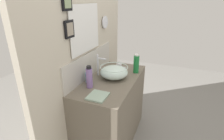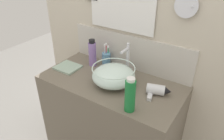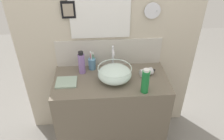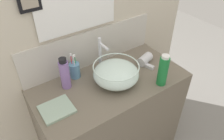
{
  "view_description": "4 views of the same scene",
  "coord_description": "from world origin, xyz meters",
  "views": [
    {
      "loc": [
        -1.63,
        -0.66,
        1.66
      ],
      "look_at": [
        0.01,
        0.0,
        0.94
      ],
      "focal_mm": 28.0,
      "sensor_mm": 36.0,
      "label": 1
    },
    {
      "loc": [
        0.76,
        -1.13,
        1.72
      ],
      "look_at": [
        0.01,
        0.0,
        0.94
      ],
      "focal_mm": 35.0,
      "sensor_mm": 36.0,
      "label": 2
    },
    {
      "loc": [
        -0.12,
        -1.63,
        2.04
      ],
      "look_at": [
        0.01,
        0.0,
        0.94
      ],
      "focal_mm": 35.0,
      "sensor_mm": 36.0,
      "label": 3
    },
    {
      "loc": [
        -0.63,
        -0.93,
        1.82
      ],
      "look_at": [
        0.01,
        0.0,
        0.94
      ],
      "focal_mm": 35.0,
      "sensor_mm": 36.0,
      "label": 4
    }
  ],
  "objects": [
    {
      "name": "faucet",
      "position": [
        0.03,
        0.17,
        0.98
      ],
      "size": [
        0.02,
        0.11,
        0.25
      ],
      "color": "silver",
      "rests_on": "vanity_counter"
    },
    {
      "name": "hair_drier",
      "position": [
        0.35,
        0.04,
        0.87
      ],
      "size": [
        0.17,
        0.16,
        0.07
      ],
      "color": "silver",
      "rests_on": "vanity_counter"
    },
    {
      "name": "back_panel",
      "position": [
        -0.0,
        0.29,
        1.2
      ],
      "size": [
        1.79,
        0.1,
        2.41
      ],
      "color": "beige",
      "rests_on": "ground"
    },
    {
      "name": "hand_towel",
      "position": [
        -0.41,
        -0.03,
        0.85
      ],
      "size": [
        0.19,
        0.17,
        0.02
      ],
      "primitive_type": "cube",
      "color": "#99B29E",
      "rests_on": "vanity_counter"
    },
    {
      "name": "spray_bottle",
      "position": [
        0.27,
        -0.2,
        0.95
      ],
      "size": [
        0.06,
        0.06,
        0.23
      ],
      "color": "#197233",
      "rests_on": "vanity_counter"
    },
    {
      "name": "shampoo_bottle",
      "position": [
        -0.27,
        0.13,
        0.95
      ],
      "size": [
        0.06,
        0.06,
        0.23
      ],
      "color": "#8C6BB2",
      "rests_on": "vanity_counter"
    },
    {
      "name": "vanity_counter",
      "position": [
        0.0,
        0.0,
        0.42
      ],
      "size": [
        1.06,
        0.53,
        0.84
      ],
      "primitive_type": "cube",
      "color": "#6B6051",
      "rests_on": "ground"
    },
    {
      "name": "toothbrush_cup",
      "position": [
        -0.17,
        0.19,
        0.9
      ],
      "size": [
        0.07,
        0.07,
        0.19
      ],
      "color": "#598CB2",
      "rests_on": "vanity_counter"
    },
    {
      "name": "glass_bowl_sink",
      "position": [
        0.03,
        -0.01,
        0.91
      ],
      "size": [
        0.31,
        0.31,
        0.13
      ],
      "color": "silver",
      "rests_on": "vanity_counter"
    }
  ]
}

